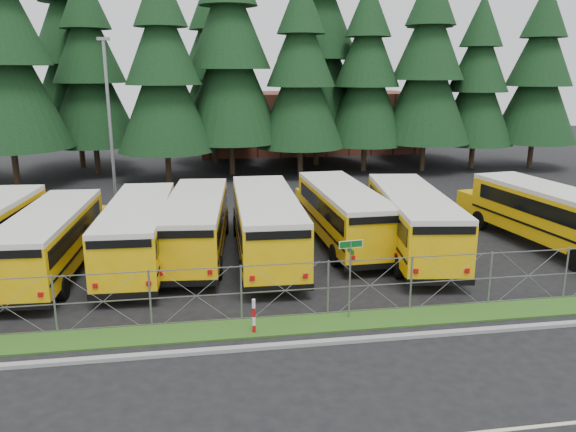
# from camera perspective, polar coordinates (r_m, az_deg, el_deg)

# --- Properties ---
(ground) EXTENTS (120.00, 120.00, 0.00)m
(ground) POSITION_cam_1_polar(r_m,az_deg,el_deg) (21.07, 6.11, -8.63)
(ground) COLOR black
(ground) RESTS_ON ground
(curb) EXTENTS (50.00, 0.25, 0.12)m
(curb) POSITION_cam_1_polar(r_m,az_deg,el_deg) (18.35, 8.66, -12.20)
(curb) COLOR gray
(curb) RESTS_ON ground
(grass_verge) EXTENTS (50.00, 1.40, 0.06)m
(grass_verge) POSITION_cam_1_polar(r_m,az_deg,el_deg) (19.57, 7.42, -10.48)
(grass_verge) COLOR #244F16
(grass_verge) RESTS_ON ground
(chainlink_fence) EXTENTS (44.00, 0.10, 2.00)m
(chainlink_fence) POSITION_cam_1_polar(r_m,az_deg,el_deg) (19.80, 6.94, -7.10)
(chainlink_fence) COLOR gray
(chainlink_fence) RESTS_ON ground
(brick_building) EXTENTS (22.00, 10.00, 6.00)m
(brick_building) POSITION_cam_1_polar(r_m,az_deg,el_deg) (59.95, 1.84, 9.57)
(brick_building) COLOR brown
(brick_building) RESTS_ON ground
(bus_1) EXTENTS (2.96, 10.51, 2.73)m
(bus_1) POSITION_cam_1_polar(r_m,az_deg,el_deg) (25.33, -22.70, -2.41)
(bus_1) COLOR #DCA306
(bus_1) RESTS_ON ground
(bus_2) EXTENTS (2.91, 10.79, 2.81)m
(bus_2) POSITION_cam_1_polar(r_m,az_deg,el_deg) (25.22, -14.82, -1.72)
(bus_2) COLOR #DCA306
(bus_2) RESTS_ON ground
(bus_3) EXTENTS (3.49, 10.86, 2.80)m
(bus_3) POSITION_cam_1_polar(r_m,az_deg,el_deg) (25.88, -9.23, -1.01)
(bus_3) COLOR #DCA306
(bus_3) RESTS_ON ground
(bus_4) EXTENTS (2.98, 11.38, 2.97)m
(bus_4) POSITION_cam_1_polar(r_m,az_deg,el_deg) (25.22, -2.28, -1.04)
(bus_4) COLOR #DCA306
(bus_4) RESTS_ON ground
(bus_5) EXTENTS (2.89, 10.94, 2.85)m
(bus_5) POSITION_cam_1_polar(r_m,az_deg,el_deg) (27.45, 5.41, 0.08)
(bus_5) COLOR #DCA306
(bus_5) RESTS_ON ground
(bus_6) EXTENTS (4.17, 11.50, 2.95)m
(bus_6) POSITION_cam_1_polar(r_m,az_deg,el_deg) (26.46, 12.31, -0.64)
(bus_6) COLOR #DCA306
(bus_6) RESTS_ON ground
(bus_east) EXTENTS (4.11, 11.37, 2.92)m
(bus_east) POSITION_cam_1_polar(r_m,az_deg,el_deg) (29.44, 24.92, -0.18)
(bus_east) COLOR #DCA306
(bus_east) RESTS_ON ground
(street_sign) EXTENTS (0.84, 0.55, 2.81)m
(street_sign) POSITION_cam_1_polar(r_m,az_deg,el_deg) (18.97, 6.35, -4.73)
(street_sign) COLOR gray
(street_sign) RESTS_ON ground
(striped_bollard) EXTENTS (0.11, 0.11, 1.20)m
(striped_bollard) POSITION_cam_1_polar(r_m,az_deg,el_deg) (18.36, -3.49, -10.17)
(striped_bollard) COLOR #B20C0C
(striped_bollard) RESTS_ON ground
(light_standard) EXTENTS (0.70, 0.35, 10.14)m
(light_standard) POSITION_cam_1_polar(r_m,az_deg,el_deg) (36.24, -17.69, 9.55)
(light_standard) COLOR gray
(light_standard) RESTS_ON ground
(conifer_1) EXTENTS (8.59, 8.59, 18.99)m
(conifer_1) POSITION_cam_1_polar(r_m,az_deg,el_deg) (45.12, -27.10, 14.63)
(conifer_1) COLOR black
(conifer_1) RESTS_ON ground
(conifer_2) EXTENTS (7.29, 7.29, 16.12)m
(conifer_2) POSITION_cam_1_polar(r_m,az_deg,el_deg) (48.21, -19.50, 13.56)
(conifer_2) COLOR black
(conifer_2) RESTS_ON ground
(conifer_3) EXTENTS (7.23, 7.23, 15.99)m
(conifer_3) POSITION_cam_1_polar(r_m,az_deg,el_deg) (43.17, -12.55, 13.91)
(conifer_3) COLOR black
(conifer_3) RESTS_ON ground
(conifer_4) EXTENTS (8.35, 8.35, 18.46)m
(conifer_4) POSITION_cam_1_polar(r_m,az_deg,el_deg) (45.41, -5.96, 15.75)
(conifer_4) COLOR black
(conifer_4) RESTS_ON ground
(conifer_5) EXTENTS (7.02, 7.02, 15.53)m
(conifer_5) POSITION_cam_1_polar(r_m,az_deg,el_deg) (45.05, 1.31, 13.97)
(conifer_5) COLOR black
(conifer_5) RESTS_ON ground
(conifer_6) EXTENTS (6.95, 6.95, 15.38)m
(conifer_6) POSITION_cam_1_polar(r_m,az_deg,el_deg) (47.39, 7.98, 13.78)
(conifer_6) COLOR black
(conifer_6) RESTS_ON ground
(conifer_7) EXTENTS (7.50, 7.50, 16.60)m
(conifer_7) POSITION_cam_1_polar(r_m,az_deg,el_deg) (48.26, 14.00, 14.23)
(conifer_7) COLOR black
(conifer_7) RESTS_ON ground
(conifer_8) EXTENTS (6.50, 6.50, 14.38)m
(conifer_8) POSITION_cam_1_polar(r_m,az_deg,el_deg) (50.80, 18.72, 12.65)
(conifer_8) COLOR black
(conifer_8) RESTS_ON ground
(conifer_9) EXTENTS (6.97, 6.97, 15.41)m
(conifer_9) POSITION_cam_1_polar(r_m,az_deg,el_deg) (52.83, 24.13, 12.77)
(conifer_9) COLOR black
(conifer_9) RESTS_ON ground
(conifer_10) EXTENTS (8.75, 8.75, 19.35)m
(conifer_10) POSITION_cam_1_polar(r_m,az_deg,el_deg) (51.84, -21.03, 15.24)
(conifer_10) COLOR black
(conifer_10) RESTS_ON ground
(conifer_11) EXTENTS (7.48, 7.48, 16.53)m
(conifer_11) POSITION_cam_1_polar(r_m,az_deg,el_deg) (51.66, -7.61, 14.49)
(conifer_11) COLOR black
(conifer_11) RESTS_ON ground
(conifer_12) EXTENTS (9.15, 9.15, 20.24)m
(conifer_12) POSITION_cam_1_polar(r_m,az_deg,el_deg) (50.25, 3.02, 16.71)
(conifer_12) COLOR black
(conifer_12) RESTS_ON ground
(conifer_13) EXTENTS (7.68, 7.68, 16.98)m
(conifer_13) POSITION_cam_1_polar(r_m,az_deg,el_deg) (54.32, 13.97, 14.44)
(conifer_13) COLOR black
(conifer_13) RESTS_ON ground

